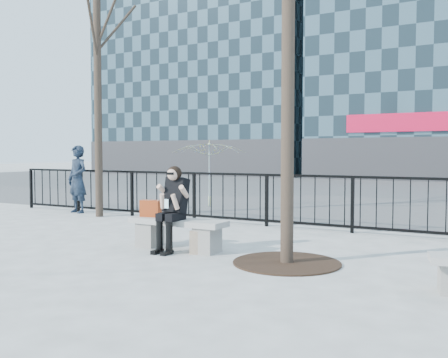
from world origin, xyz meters
The scene contains 12 objects.
ground centered at (0.00, 0.00, 0.00)m, with size 120.00×120.00×0.00m, color gray.
street_surface centered at (0.00, 15.00, 0.00)m, with size 60.00×23.00×0.01m, color #474747.
railing centered at (0.00, 3.00, 0.55)m, with size 14.00×0.06×1.10m.
building_left centered at (-15.00, 27.00, 11.30)m, with size 16.20×10.20×22.60m.
tree_left centered at (-4.00, 2.50, 4.86)m, with size 2.80×2.80×6.50m.
tree_grate centered at (1.90, -0.10, 0.01)m, with size 1.50×1.50×0.02m, color black.
bench_main centered at (0.00, 0.00, 0.30)m, with size 1.65×0.46×0.49m.
seated_woman centered at (0.00, -0.16, 0.67)m, with size 0.50×0.64×1.34m.
handbag centered at (-0.55, 0.02, 0.63)m, with size 0.33×0.16×0.27m, color #9A3513.
shopping_bag centered at (0.51, -0.10, 0.17)m, with size 0.37×0.13×0.35m, color beige.
standing_man centered at (-5.02, 2.80, 0.87)m, with size 0.63×0.42×1.73m, color black.
vendor_umbrella centered at (-2.77, 5.61, 0.95)m, with size 2.08×2.12×1.91m, color yellow.
Camera 1 is at (4.47, -6.52, 1.54)m, focal length 40.00 mm.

